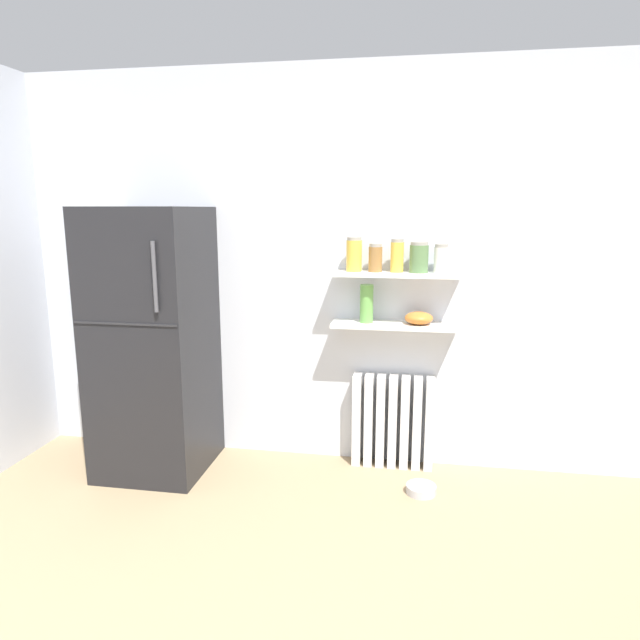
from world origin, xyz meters
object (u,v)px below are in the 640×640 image
(storage_jar_0, at_px, (354,255))
(pet_food_bowl, at_px, (421,489))
(storage_jar_1, at_px, (375,258))
(vase, at_px, (367,304))
(storage_jar_4, at_px, (441,259))
(shelf_bowl, at_px, (419,318))
(radiator, at_px, (393,421))
(storage_jar_3, at_px, (419,258))
(storage_jar_2, at_px, (397,256))
(refrigerator, at_px, (154,342))

(storage_jar_0, xyz_separation_m, pet_food_bowl, (0.46, -0.32, -1.39))
(storage_jar_1, bearing_deg, vase, 180.00)
(storage_jar_4, distance_m, shelf_bowl, 0.39)
(radiator, distance_m, storage_jar_4, 1.12)
(storage_jar_3, bearing_deg, shelf_bowl, -0.00)
(storage_jar_2, bearing_deg, storage_jar_4, -0.00)
(storage_jar_2, relative_size, storage_jar_4, 1.16)
(radiator, bearing_deg, storage_jar_3, -12.60)
(storage_jar_4, bearing_deg, storage_jar_2, 180.00)
(refrigerator, relative_size, radiator, 2.74)
(refrigerator, bearing_deg, storage_jar_0, 10.35)
(storage_jar_2, xyz_separation_m, shelf_bowl, (0.15, -0.00, -0.39))
(storage_jar_0, relative_size, storage_jar_2, 1.05)
(storage_jar_0, height_order, storage_jar_3, storage_jar_0)
(radiator, relative_size, storage_jar_2, 3.03)
(radiator, relative_size, vase, 2.55)
(storage_jar_2, height_order, storage_jar_4, storage_jar_2)
(refrigerator, xyz_separation_m, vase, (1.35, 0.23, 0.25))
(radiator, bearing_deg, storage_jar_0, -173.62)
(shelf_bowl, bearing_deg, storage_jar_3, 180.00)
(storage_jar_1, height_order, storage_jar_2, storage_jar_2)
(storage_jar_2, height_order, pet_food_bowl, storage_jar_2)
(storage_jar_2, xyz_separation_m, storage_jar_3, (0.13, -0.00, -0.01))
(storage_jar_0, bearing_deg, storage_jar_3, 0.00)
(storage_jar_4, bearing_deg, refrigerator, -172.68)
(storage_jar_0, height_order, vase, storage_jar_0)
(refrigerator, relative_size, pet_food_bowl, 9.44)
(radiator, height_order, storage_jar_0, storage_jar_0)
(radiator, relative_size, storage_jar_0, 2.90)
(refrigerator, height_order, pet_food_bowl, refrigerator)
(storage_jar_1, xyz_separation_m, storage_jar_2, (0.13, 0.00, 0.01))
(radiator, height_order, storage_jar_2, storage_jar_2)
(refrigerator, height_order, storage_jar_3, refrigerator)
(storage_jar_2, height_order, shelf_bowl, storage_jar_2)
(storage_jar_1, xyz_separation_m, vase, (-0.05, 0.00, -0.29))
(storage_jar_3, distance_m, pet_food_bowl, 1.42)
(refrigerator, relative_size, storage_jar_2, 8.31)
(pet_food_bowl, bearing_deg, storage_jar_3, 100.54)
(refrigerator, distance_m, storage_jar_3, 1.77)
(shelf_bowl, bearing_deg, storage_jar_1, 180.00)
(vase, height_order, shelf_bowl, vase)
(radiator, relative_size, shelf_bowl, 3.53)
(storage_jar_2, bearing_deg, refrigerator, -171.42)
(storage_jar_3, distance_m, storage_jar_4, 0.13)
(storage_jar_3, bearing_deg, refrigerator, -172.10)
(storage_jar_2, height_order, vase, storage_jar_2)
(vase, bearing_deg, storage_jar_4, 0.00)
(storage_jar_1, distance_m, storage_jar_3, 0.27)
(radiator, bearing_deg, storage_jar_4, -6.38)
(storage_jar_0, distance_m, shelf_bowl, 0.57)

